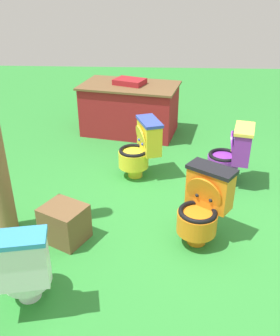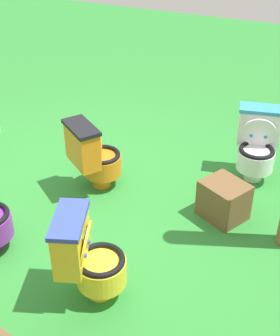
{
  "view_description": "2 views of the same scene",
  "coord_description": "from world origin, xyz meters",
  "px_view_note": "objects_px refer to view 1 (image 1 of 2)",
  "views": [
    {
      "loc": [
        -0.43,
        -3.18,
        2.27
      ],
      "look_at": [
        -0.61,
        0.28,
        0.45
      ],
      "focal_mm": 39.81,
      "sensor_mm": 36.0,
      "label": 1
    },
    {
      "loc": [
        -1.96,
        2.97,
        2.68
      ],
      "look_at": [
        -0.52,
        -0.22,
        0.41
      ],
      "focal_mm": 49.01,
      "sensor_mm": 36.0,
      "label": 2
    }
  ],
  "objects_px": {
    "toilet_purple": "(232,155)",
    "toilet_yellow": "(141,148)",
    "toilet_orange": "(203,205)",
    "small_crate": "(65,223)",
    "vendor_table": "(130,108)",
    "toilet_white": "(22,266)"
  },
  "relations": [
    {
      "from": "toilet_orange",
      "to": "vendor_table",
      "type": "height_order",
      "value": "vendor_table"
    },
    {
      "from": "toilet_orange",
      "to": "toilet_purple",
      "type": "distance_m",
      "value": 1.19
    },
    {
      "from": "vendor_table",
      "to": "small_crate",
      "type": "relative_size",
      "value": 4.18
    },
    {
      "from": "toilet_yellow",
      "to": "vendor_table",
      "type": "xyz_separation_m",
      "value": [
        -0.24,
        1.43,
        0.02
      ]
    },
    {
      "from": "toilet_orange",
      "to": "toilet_yellow",
      "type": "relative_size",
      "value": 1.0
    },
    {
      "from": "toilet_yellow",
      "to": "toilet_white",
      "type": "xyz_separation_m",
      "value": [
        -0.76,
        -2.11,
        0.0
      ]
    },
    {
      "from": "toilet_yellow",
      "to": "toilet_white",
      "type": "relative_size",
      "value": 1.0
    },
    {
      "from": "small_crate",
      "to": "toilet_orange",
      "type": "bearing_deg",
      "value": 3.38
    },
    {
      "from": "toilet_white",
      "to": "toilet_yellow",
      "type": "bearing_deg",
      "value": 58.27
    },
    {
      "from": "toilet_purple",
      "to": "vendor_table",
      "type": "relative_size",
      "value": 0.45
    },
    {
      "from": "small_crate",
      "to": "toilet_purple",
      "type": "bearing_deg",
      "value": 34.34
    },
    {
      "from": "toilet_white",
      "to": "small_crate",
      "type": "relative_size",
      "value": 1.89
    },
    {
      "from": "toilet_purple",
      "to": "toilet_yellow",
      "type": "bearing_deg",
      "value": 97.67
    },
    {
      "from": "toilet_white",
      "to": "vendor_table",
      "type": "xyz_separation_m",
      "value": [
        0.51,
        3.54,
        0.02
      ]
    },
    {
      "from": "toilet_orange",
      "to": "small_crate",
      "type": "distance_m",
      "value": 1.31
    },
    {
      "from": "toilet_yellow",
      "to": "toilet_white",
      "type": "distance_m",
      "value": 2.24
    },
    {
      "from": "small_crate",
      "to": "vendor_table",
      "type": "bearing_deg",
      "value": 81.54
    },
    {
      "from": "toilet_yellow",
      "to": "toilet_purple",
      "type": "height_order",
      "value": "same"
    },
    {
      "from": "toilet_white",
      "to": "toilet_purple",
      "type": "relative_size",
      "value": 1.0
    },
    {
      "from": "vendor_table",
      "to": "toilet_yellow",
      "type": "bearing_deg",
      "value": -80.32
    },
    {
      "from": "toilet_yellow",
      "to": "toilet_white",
      "type": "height_order",
      "value": "same"
    },
    {
      "from": "toilet_yellow",
      "to": "toilet_purple",
      "type": "xyz_separation_m",
      "value": [
        1.08,
        -0.12,
        0.0
      ]
    }
  ]
}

